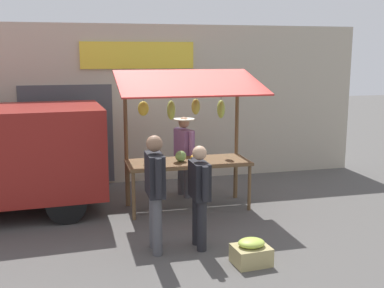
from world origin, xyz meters
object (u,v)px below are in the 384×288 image
shopper_with_shopping_bag (199,191)px  produce_crate_near (251,253)px  vendor_with_sunhat (184,150)px  shopper_in_grey_tee (155,185)px  market_stall (187,124)px

shopper_with_shopping_bag → produce_crate_near: (-0.53, 0.72, -0.70)m
vendor_with_sunhat → shopper_in_grey_tee: (1.01, 2.52, 0.06)m
market_stall → produce_crate_near: market_stall is taller
shopper_in_grey_tee → produce_crate_near: bearing=-122.1°
market_stall → shopper_in_grey_tee: 2.10m
produce_crate_near → shopper_in_grey_tee: bearing=-32.4°
shopper_in_grey_tee → shopper_with_shopping_bag: 0.65m
market_stall → shopper_in_grey_tee: size_ratio=1.48×
produce_crate_near → shopper_with_shopping_bag: bearing=-53.6°
vendor_with_sunhat → shopper_in_grey_tee: 2.72m
shopper_in_grey_tee → shopper_with_shopping_bag: size_ratio=1.11×
shopper_in_grey_tee → produce_crate_near: shopper_in_grey_tee is taller
shopper_in_grey_tee → market_stall: bearing=-26.3°
market_stall → shopper_with_shopping_bag: market_stall is taller
market_stall → vendor_with_sunhat: 0.96m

